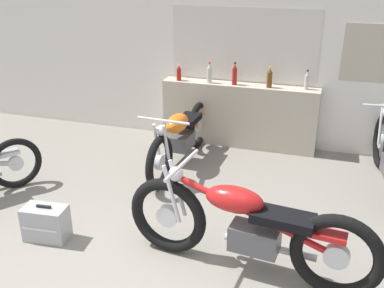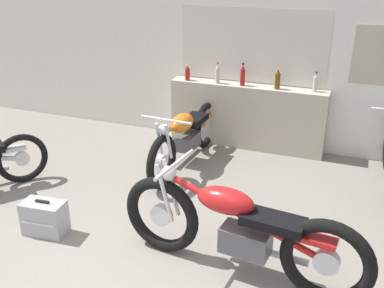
{
  "view_description": "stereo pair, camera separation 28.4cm",
  "coord_description": "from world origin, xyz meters",
  "px_view_note": "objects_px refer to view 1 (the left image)",
  "views": [
    {
      "loc": [
        1.46,
        -2.39,
        2.54
      ],
      "look_at": [
        0.16,
        1.75,
        0.7
      ],
      "focal_mm": 42.0,
      "sensor_mm": 36.0,
      "label": 1
    },
    {
      "loc": [
        1.72,
        -2.3,
        2.54
      ],
      "look_at": [
        0.16,
        1.75,
        0.7
      ],
      "focal_mm": 42.0,
      "sensor_mm": 36.0,
      "label": 2
    }
  ],
  "objects_px": {
    "motorcycle_orange": "(180,137)",
    "hard_case_silver": "(46,223)",
    "bottle_leftmost": "(179,73)",
    "bottle_left_center": "(209,74)",
    "bottle_center": "(235,75)",
    "bottle_right_center": "(269,78)",
    "bottle_rightmost": "(307,81)",
    "motorcycle_red": "(247,228)"
  },
  "relations": [
    {
      "from": "bottle_rightmost",
      "to": "bottle_center",
      "type": "bearing_deg",
      "value": -176.47
    },
    {
      "from": "bottle_rightmost",
      "to": "motorcycle_orange",
      "type": "bearing_deg",
      "value": -147.77
    },
    {
      "from": "bottle_rightmost",
      "to": "motorcycle_orange",
      "type": "relative_size",
      "value": 0.13
    },
    {
      "from": "bottle_center",
      "to": "hard_case_silver",
      "type": "height_order",
      "value": "bottle_center"
    },
    {
      "from": "bottle_rightmost",
      "to": "motorcycle_red",
      "type": "xyz_separation_m",
      "value": [
        -0.23,
        -2.77,
        -0.58
      ]
    },
    {
      "from": "bottle_rightmost",
      "to": "motorcycle_red",
      "type": "distance_m",
      "value": 2.83
    },
    {
      "from": "bottle_left_center",
      "to": "motorcycle_red",
      "type": "distance_m",
      "value": 2.96
    },
    {
      "from": "bottle_rightmost",
      "to": "hard_case_silver",
      "type": "relative_size",
      "value": 0.6
    },
    {
      "from": "bottle_leftmost",
      "to": "motorcycle_orange",
      "type": "height_order",
      "value": "bottle_leftmost"
    },
    {
      "from": "bottle_left_center",
      "to": "bottle_center",
      "type": "relative_size",
      "value": 0.94
    },
    {
      "from": "bottle_right_center",
      "to": "bottle_left_center",
      "type": "bearing_deg",
      "value": -179.3
    },
    {
      "from": "bottle_center",
      "to": "motorcycle_orange",
      "type": "relative_size",
      "value": 0.16
    },
    {
      "from": "bottle_right_center",
      "to": "bottle_rightmost",
      "type": "height_order",
      "value": "bottle_right_center"
    },
    {
      "from": "bottle_right_center",
      "to": "hard_case_silver",
      "type": "relative_size",
      "value": 0.65
    },
    {
      "from": "motorcycle_red",
      "to": "hard_case_silver",
      "type": "distance_m",
      "value": 1.94
    },
    {
      "from": "bottle_left_center",
      "to": "bottle_right_center",
      "type": "distance_m",
      "value": 0.83
    },
    {
      "from": "bottle_left_center",
      "to": "motorcycle_orange",
      "type": "relative_size",
      "value": 0.15
    },
    {
      "from": "bottle_rightmost",
      "to": "hard_case_silver",
      "type": "bearing_deg",
      "value": -126.92
    },
    {
      "from": "bottle_right_center",
      "to": "motorcycle_red",
      "type": "distance_m",
      "value": 2.78
    },
    {
      "from": "bottle_left_center",
      "to": "bottle_rightmost",
      "type": "height_order",
      "value": "bottle_left_center"
    },
    {
      "from": "bottle_leftmost",
      "to": "motorcycle_red",
      "type": "xyz_separation_m",
      "value": [
        1.52,
        -2.69,
        -0.56
      ]
    },
    {
      "from": "bottle_leftmost",
      "to": "hard_case_silver",
      "type": "relative_size",
      "value": 0.53
    },
    {
      "from": "bottle_center",
      "to": "hard_case_silver",
      "type": "xyz_separation_m",
      "value": [
        -1.19,
        -2.8,
        -0.86
      ]
    },
    {
      "from": "motorcycle_red",
      "to": "hard_case_silver",
      "type": "xyz_separation_m",
      "value": [
        -1.92,
        -0.09,
        -0.27
      ]
    },
    {
      "from": "bottle_center",
      "to": "motorcycle_orange",
      "type": "bearing_deg",
      "value": -120.02
    },
    {
      "from": "bottle_left_center",
      "to": "bottle_center",
      "type": "height_order",
      "value": "bottle_center"
    },
    {
      "from": "bottle_center",
      "to": "bottle_right_center",
      "type": "relative_size",
      "value": 1.09
    },
    {
      "from": "bottle_center",
      "to": "hard_case_silver",
      "type": "distance_m",
      "value": 3.16
    },
    {
      "from": "motorcycle_red",
      "to": "motorcycle_orange",
      "type": "xyz_separation_m",
      "value": [
        -1.21,
        1.85,
        -0.04
      ]
    },
    {
      "from": "bottle_leftmost",
      "to": "hard_case_silver",
      "type": "height_order",
      "value": "bottle_leftmost"
    },
    {
      "from": "motorcycle_orange",
      "to": "bottle_right_center",
      "type": "bearing_deg",
      "value": 41.39
    },
    {
      "from": "bottle_leftmost",
      "to": "bottle_right_center",
      "type": "relative_size",
      "value": 0.82
    },
    {
      "from": "bottle_right_center",
      "to": "bottle_rightmost",
      "type": "relative_size",
      "value": 1.09
    },
    {
      "from": "motorcycle_orange",
      "to": "hard_case_silver",
      "type": "relative_size",
      "value": 4.54
    },
    {
      "from": "bottle_left_center",
      "to": "bottle_rightmost",
      "type": "xyz_separation_m",
      "value": [
        1.31,
        0.07,
        -0.01
      ]
    },
    {
      "from": "bottle_leftmost",
      "to": "bottle_left_center",
      "type": "bearing_deg",
      "value": 0.75
    },
    {
      "from": "bottle_center",
      "to": "motorcycle_red",
      "type": "relative_size",
      "value": 0.14
    },
    {
      "from": "bottle_left_center",
      "to": "hard_case_silver",
      "type": "relative_size",
      "value": 0.66
    },
    {
      "from": "bottle_right_center",
      "to": "hard_case_silver",
      "type": "bearing_deg",
      "value": -120.79
    },
    {
      "from": "motorcycle_orange",
      "to": "motorcycle_red",
      "type": "bearing_deg",
      "value": -56.76
    },
    {
      "from": "bottle_center",
      "to": "motorcycle_red",
      "type": "bearing_deg",
      "value": -75.08
    },
    {
      "from": "bottle_leftmost",
      "to": "bottle_center",
      "type": "bearing_deg",
      "value": 1.22
    }
  ]
}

